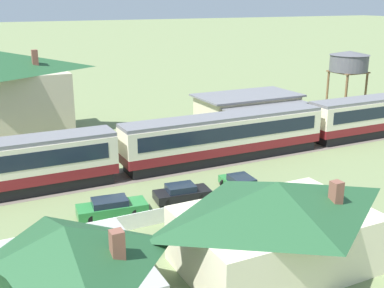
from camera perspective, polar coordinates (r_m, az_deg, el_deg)
name	(u,v)px	position (r m, az deg, el deg)	size (l,w,h in m)	color
passenger_train	(228,135)	(43.10, 4.27, 1.09)	(99.47, 2.96, 4.17)	maroon
railway_track	(196,164)	(42.33, 0.51, -2.43)	(161.89, 3.60, 0.04)	#665B51
station_building	(247,111)	(54.41, 6.56, 3.92)	(11.41, 7.74, 3.80)	beige
water_tower	(349,62)	(64.82, 18.11, 9.21)	(5.00, 5.00, 7.73)	brown
cottage_dark_green_roof	(68,273)	(22.52, -14.48, -14.55)	(7.21, 7.61, 4.67)	#9E9E99
cottage_dark_green_roof_2	(275,223)	(26.24, 9.86, -9.24)	(10.75, 7.25, 4.89)	beige
parked_car_green	(112,208)	(32.76, -9.51, -7.46)	(4.78, 2.27, 1.27)	#287A38
parked_car_green_2	(241,184)	(36.49, 5.80, -4.78)	(2.38, 4.23, 1.22)	#287A38
parked_car_black	(182,193)	(34.73, -1.21, -5.83)	(4.17, 2.12, 1.22)	black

